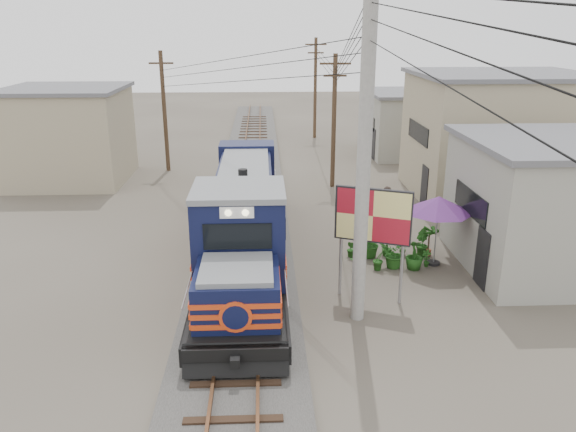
{
  "coord_description": "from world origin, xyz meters",
  "views": [
    {
      "loc": [
        0.73,
        -15.41,
        8.36
      ],
      "look_at": [
        1.56,
        2.64,
        2.2
      ],
      "focal_mm": 35.0,
      "sensor_mm": 36.0,
      "label": 1
    }
  ],
  "objects_px": {
    "vendor": "(386,207)",
    "locomotive": "(244,221)",
    "billboard": "(373,219)",
    "market_umbrella": "(439,205)"
  },
  "relations": [
    {
      "from": "vendor",
      "to": "locomotive",
      "type": "bearing_deg",
      "value": 28.32
    },
    {
      "from": "locomotive",
      "to": "vendor",
      "type": "bearing_deg",
      "value": 31.01
    },
    {
      "from": "billboard",
      "to": "vendor",
      "type": "xyz_separation_m",
      "value": [
        1.93,
        6.7,
        -1.8
      ]
    },
    {
      "from": "vendor",
      "to": "market_umbrella",
      "type": "bearing_deg",
      "value": 100.34
    },
    {
      "from": "market_umbrella",
      "to": "vendor",
      "type": "distance_m",
      "value": 4.44
    },
    {
      "from": "locomotive",
      "to": "billboard",
      "type": "height_order",
      "value": "locomotive"
    },
    {
      "from": "market_umbrella",
      "to": "vendor",
      "type": "xyz_separation_m",
      "value": [
        -0.95,
        4.11,
        -1.38
      ]
    },
    {
      "from": "locomotive",
      "to": "billboard",
      "type": "relative_size",
      "value": 4.08
    },
    {
      "from": "locomotive",
      "to": "market_umbrella",
      "type": "height_order",
      "value": "locomotive"
    },
    {
      "from": "locomotive",
      "to": "vendor",
      "type": "distance_m",
      "value": 7.06
    }
  ]
}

